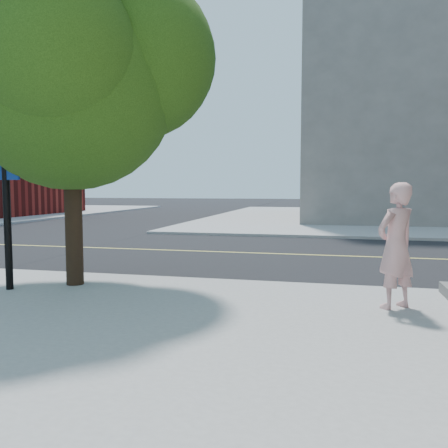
# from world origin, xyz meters

# --- Properties ---
(ground) EXTENTS (140.00, 140.00, 0.00)m
(ground) POSITION_xyz_m (0.00, 0.00, 0.00)
(ground) COLOR black
(ground) RESTS_ON ground
(road_ew) EXTENTS (140.00, 9.00, 0.01)m
(road_ew) POSITION_xyz_m (0.00, 4.50, 0.01)
(road_ew) COLOR black
(road_ew) RESTS_ON ground
(sidewalk_ne) EXTENTS (29.00, 25.00, 0.12)m
(sidewalk_ne) POSITION_xyz_m (13.50, 21.50, 0.06)
(sidewalk_ne) COLOR #999999
(sidewalk_ne) RESTS_ON ground
(man_on_phone) EXTENTS (0.83, 0.81, 1.91)m
(man_on_phone) POSITION_xyz_m (7.49, -1.56, 1.08)
(man_on_phone) COLOR #DA9F9F
(man_on_phone) RESTS_ON sidewalk_se
(street_tree) EXTENTS (4.90, 4.46, 6.51)m
(street_tree) POSITION_xyz_m (1.91, -1.12, 4.32)
(street_tree) COLOR black
(street_tree) RESTS_ON sidewalk_se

